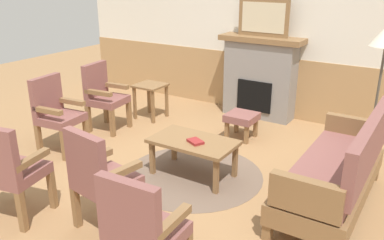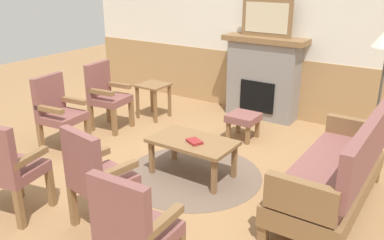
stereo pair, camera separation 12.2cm
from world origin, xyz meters
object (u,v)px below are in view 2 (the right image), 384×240
Objects in this scene: armchair_near_fireplace at (58,110)px; side_table at (153,91)px; footstool at (243,119)px; framed_picture at (267,18)px; fireplace at (263,77)px; armchair_by_window_left at (106,93)px; armchair_front_left at (7,165)px; armchair_corner_left at (133,228)px; couch at (335,173)px; coffee_table at (193,144)px; armchair_front_center at (96,175)px; book_on_table at (194,141)px.

armchair_near_fireplace is 1.78× the size of side_table.
armchair_near_fireplace is (-1.84, -1.64, 0.25)m from footstool.
framed_picture is at bearing 57.70° from armchair_near_fireplace.
fireplace is 1.33× the size of armchair_by_window_left.
footstool is 0.41× the size of armchair_front_left.
armchair_near_fireplace reaches higher than side_table.
fireplace is 1.62× the size of framed_picture.
framed_picture is 4.13m from armchair_front_left.
armchair_by_window_left is at bearing 138.23° from armchair_corner_left.
armchair_front_left is 1.78× the size of side_table.
couch and armchair_corner_left have the same top height.
couch is 3.10m from armchair_front_left.
fireplace is at bearing 57.70° from armchair_near_fireplace.
framed_picture is 0.44× the size of couch.
side_table is at bearing -144.67° from fireplace.
framed_picture reaches higher than coffee_table.
framed_picture is 0.82× the size of armchair_by_window_left.
armchair_by_window_left is (-1.87, -0.76, 0.25)m from footstool.
armchair_front_center reaches higher than coffee_table.
armchair_front_left is at bearing -143.94° from couch.
armchair_front_left is (-0.96, -1.64, 0.15)m from coffee_table.
armchair_corner_left reaches higher than side_table.
armchair_corner_left is (2.54, -2.27, 0.00)m from armchair_by_window_left.
book_on_table is at bearing -41.07° from coffee_table.
armchair_front_center is (0.05, -3.60, -1.02)m from framed_picture.
fireplace reaches higher than armchair_front_left.
book_on_table is at bearing -171.05° from couch.
couch and armchair_near_fireplace have the same top height.
side_table reaches higher than book_on_table.
coffee_table is (-1.54, -0.18, -0.01)m from couch.
framed_picture is 4.23m from armchair_corner_left.
armchair_by_window_left and armchair_front_left have the same top height.
coffee_table is at bearing -173.32° from couch.
armchair_by_window_left is at bearing 163.89° from coffee_table.
book_on_table is at bearing 8.59° from armchair_near_fireplace.
fireplace is 1.06m from footstool.
coffee_table is at bearing 83.70° from armchair_front_center.
side_table is at bearing -179.47° from footstool.
framed_picture is 1.45× the size of side_table.
framed_picture is at bearing 90.86° from armchair_front_center.
armchair_by_window_left reaches higher than book_on_table.
side_table is at bearing 81.14° from armchair_near_fireplace.
book_on_table is (0.26, -2.34, -0.20)m from fireplace.
couch is 1.92m from footstool.
framed_picture reaches higher than armchair_near_fireplace.
armchair_near_fireplace is at bearing -138.19° from footstool.
fireplace is 3.60m from armchair_front_center.
coffee_table is at bearing 110.82° from armchair_corner_left.
framed_picture reaches higher than book_on_table.
couch is at bearing 8.75° from armchair_near_fireplace.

